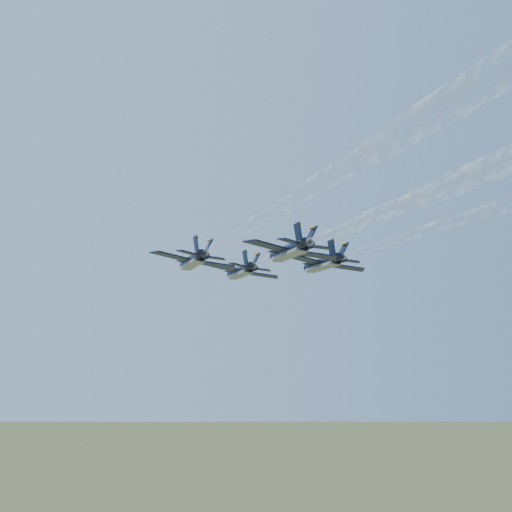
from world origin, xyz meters
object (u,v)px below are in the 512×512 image
object	(u,v)px
jet_left	(192,261)
jet_lead	(240,272)
jet_right	(322,264)
jet_slot	(289,251)

from	to	relation	value
jet_left	jet_lead	bearing A→B (deg)	51.45
jet_lead	jet_right	distance (m)	15.14
jet_right	jet_slot	xyz separation A→B (m)	(-8.38, -11.27, 0.00)
jet_slot	jet_lead	bearing A→B (deg)	89.35
jet_right	jet_lead	bearing A→B (deg)	121.71
jet_lead	jet_slot	distance (m)	24.25
jet_lead	jet_left	xyz separation A→B (m)	(-9.34, -11.43, 0.00)
jet_lead	jet_right	xyz separation A→B (m)	(7.80, -12.98, 0.00)
jet_lead	jet_right	size ratio (longest dim) A/B	1.00
jet_left	jet_right	world-z (taller)	same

